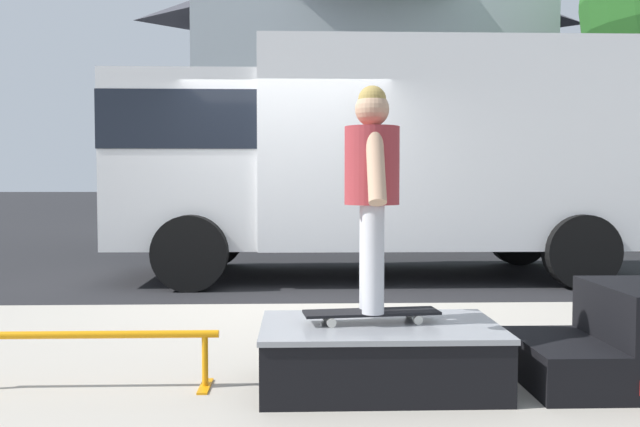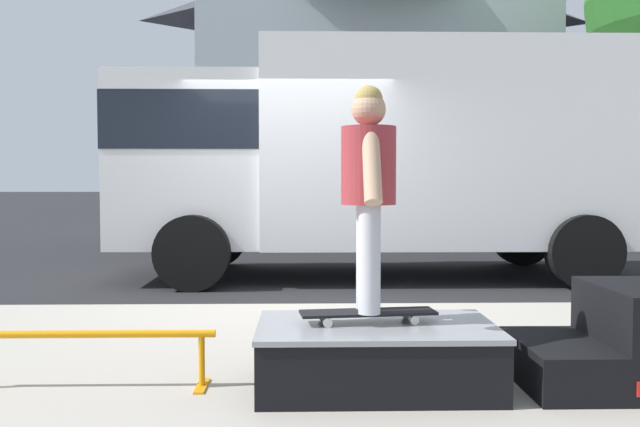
{
  "view_description": "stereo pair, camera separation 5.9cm",
  "coord_description": "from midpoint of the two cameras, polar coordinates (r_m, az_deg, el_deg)",
  "views": [
    {
      "loc": [
        0.14,
        -6.94,
        1.31
      ],
      "look_at": [
        0.33,
        -1.17,
        1.02
      ],
      "focal_mm": 37.85,
      "sensor_mm": 36.0,
      "label": 1
    },
    {
      "loc": [
        0.2,
        -6.94,
        1.31
      ],
      "look_at": [
        0.33,
        -1.17,
        1.02
      ],
      "focal_mm": 37.85,
      "sensor_mm": 36.0,
      "label": 2
    }
  ],
  "objects": [
    {
      "name": "skater_kid",
      "position": [
        3.86,
        4.56,
        2.91
      ],
      "size": [
        0.31,
        0.66,
        1.29
      ],
      "color": "silver",
      "rests_on": "skateboard"
    },
    {
      "name": "ground_plane",
      "position": [
        7.06,
        -2.7,
        -7.85
      ],
      "size": [
        140.0,
        140.0,
        0.0
      ],
      "primitive_type": "plane",
      "color": "black"
    },
    {
      "name": "sidewalk_slab",
      "position": [
        4.14,
        -3.73,
        -14.74
      ],
      "size": [
        50.0,
        5.0,
        0.12
      ],
      "primitive_type": "cube",
      "color": "#A8A093",
      "rests_on": "ground"
    },
    {
      "name": "skate_box",
      "position": [
        3.96,
        5.21,
        -11.69
      ],
      "size": [
        1.36,
        0.83,
        0.37
      ],
      "color": "black",
      "rests_on": "sidewalk_slab"
    },
    {
      "name": "skateboard",
      "position": [
        3.93,
        4.51,
        -8.39
      ],
      "size": [
        0.8,
        0.29,
        0.07
      ],
      "color": "black",
      "rests_on": "skate_box"
    },
    {
      "name": "box_truck",
      "position": [
        9.21,
        5.08,
        5.26
      ],
      "size": [
        6.91,
        2.63,
        3.05
      ],
      "color": "white",
      "rests_on": "ground"
    },
    {
      "name": "house_behind",
      "position": [
        20.41,
        4.09,
        11.08
      ],
      "size": [
        9.54,
        8.23,
        8.4
      ],
      "color": "silver",
      "rests_on": "ground"
    },
    {
      "name": "kicker_ramp",
      "position": [
        4.32,
        23.9,
        -10.08
      ],
      "size": [
        0.92,
        0.81,
        0.58
      ],
      "color": "black",
      "rests_on": "sidewalk_slab"
    },
    {
      "name": "grind_rail",
      "position": [
        4.13,
        -18.67,
        -10.47
      ],
      "size": [
        1.46,
        0.28,
        0.33
      ],
      "color": "orange",
      "rests_on": "sidewalk_slab"
    }
  ]
}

